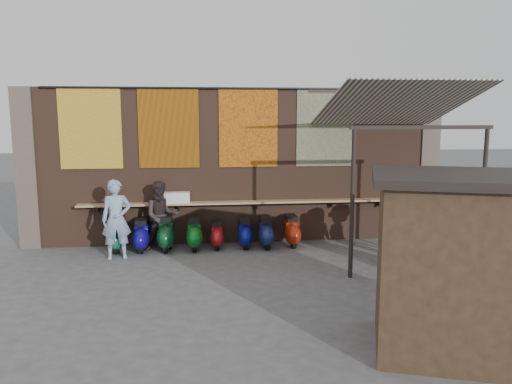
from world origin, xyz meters
TOP-DOWN VIEW (x-y plane):
  - ground at (0.00, 0.00)m, footprint 70.00×70.00m
  - brick_wall at (0.00, 2.70)m, footprint 10.00×0.40m
  - pier_left at (-5.20, 2.70)m, footprint 0.50×0.50m
  - pier_right at (5.20, 2.70)m, footprint 0.50×0.50m
  - eating_counter at (0.00, 2.33)m, footprint 8.00×0.32m
  - shelf_box at (-1.53, 2.30)m, footprint 0.64×0.28m
  - tapestry_redgold at (-3.60, 2.48)m, footprint 1.50×0.02m
  - tapestry_sun at (-1.70, 2.48)m, footprint 1.50×0.02m
  - tapestry_orange at (0.30, 2.48)m, footprint 1.50×0.02m
  - tapestry_multi at (2.30, 2.48)m, footprint 1.50×0.02m
  - hang_rail at (0.00, 2.47)m, footprint 9.50×0.06m
  - scooter_stool_0 at (-2.98, 2.02)m, footprint 0.39×0.86m
  - scooter_stool_1 at (-2.40, 1.98)m, footprint 0.38×0.83m
  - scooter_stool_2 at (-1.81, 2.01)m, footprint 0.40×0.90m
  - scooter_stool_3 at (-1.11, 1.96)m, footprint 0.38×0.84m
  - scooter_stool_4 at (-0.55, 2.04)m, footprint 0.32×0.71m
  - scooter_stool_5 at (0.15, 2.02)m, footprint 0.35×0.77m
  - scooter_stool_6 at (0.68, 1.96)m, footprint 0.37×0.82m
  - scooter_stool_7 at (1.35, 2.00)m, footprint 0.37×0.82m
  - diner_left at (-2.89, 1.40)m, footprint 0.74×0.56m
  - diner_right at (-1.91, 2.00)m, footprint 0.94×0.79m
  - shopper_navy at (3.42, -0.53)m, footprint 1.08×0.85m
  - shopper_grey at (4.07, 0.06)m, footprint 1.27×1.21m
  - shopper_tan at (3.46, -0.09)m, footprint 0.92×0.99m
  - market_stall at (2.64, -3.92)m, footprint 2.67×2.32m
  - stall_roof at (2.64, -3.92)m, footprint 3.00×2.65m
  - stall_sign at (2.92, -3.10)m, footprint 1.15×0.43m
  - stall_shelf at (2.92, -3.10)m, footprint 1.79×0.70m
  - awning_canvas at (3.50, 0.90)m, footprint 3.20×3.28m
  - awning_ledger at (3.50, 2.49)m, footprint 3.30×0.08m
  - awning_header at (3.50, -0.60)m, footprint 3.00×0.08m
  - awning_post_left at (2.10, -0.60)m, footprint 0.09×0.09m
  - awning_post_right at (4.90, -0.60)m, footprint 0.09×0.09m

SIDE VIEW (x-z plane):
  - ground at x=0.00m, z-range 0.00..0.00m
  - scooter_stool_4 at x=-0.55m, z-range 0.00..0.68m
  - scooter_stool_5 at x=0.15m, z-range 0.00..0.74m
  - scooter_stool_6 at x=0.68m, z-range 0.00..0.78m
  - scooter_stool_7 at x=1.35m, z-range 0.00..0.78m
  - scooter_stool_1 at x=-2.40m, z-range 0.00..0.79m
  - scooter_stool_3 at x=-1.11m, z-range 0.00..0.80m
  - scooter_stool_0 at x=-2.98m, z-range 0.00..0.82m
  - scooter_stool_2 at x=-1.81m, z-range 0.00..0.85m
  - shopper_tan at x=3.46m, z-range 0.00..1.70m
  - shopper_navy at x=3.42m, z-range 0.00..1.71m
  - diner_right at x=-1.91m, z-range 0.00..1.72m
  - shopper_grey at x=4.07m, z-range 0.00..1.73m
  - stall_shelf at x=2.92m, z-range 0.86..0.92m
  - diner_left at x=-2.89m, z-range 0.00..1.85m
  - eating_counter at x=0.00m, z-range 1.08..1.12m
  - market_stall at x=2.64m, z-range 0.00..2.43m
  - shelf_box at x=-1.53m, z-range 1.12..1.40m
  - awning_post_left at x=2.10m, z-range 0.00..3.10m
  - awning_post_right at x=4.90m, z-range 0.00..3.10m
  - stall_sign at x=2.92m, z-range 1.51..2.01m
  - brick_wall at x=0.00m, z-range 0.00..4.00m
  - pier_left at x=-5.20m, z-range 0.00..4.00m
  - pier_right at x=5.20m, z-range 0.00..4.00m
  - stall_roof at x=2.64m, z-range 2.43..2.55m
  - tapestry_redgold at x=-3.60m, z-range 2.00..4.00m
  - tapestry_sun at x=-1.70m, z-range 2.00..4.00m
  - tapestry_orange at x=0.30m, z-range 2.00..4.00m
  - tapestry_multi at x=2.30m, z-range 2.00..4.00m
  - awning_header at x=3.50m, z-range 3.04..3.12m
  - awning_canvas at x=3.50m, z-range 3.07..4.03m
  - awning_ledger at x=3.50m, z-range 3.89..4.01m
  - hang_rail at x=0.00m, z-range 3.95..4.01m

